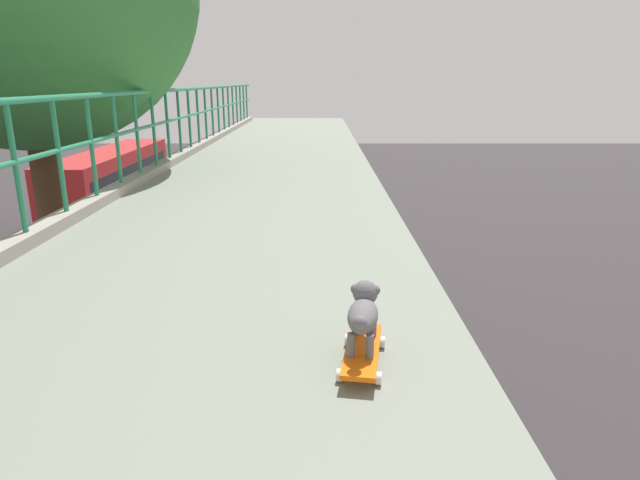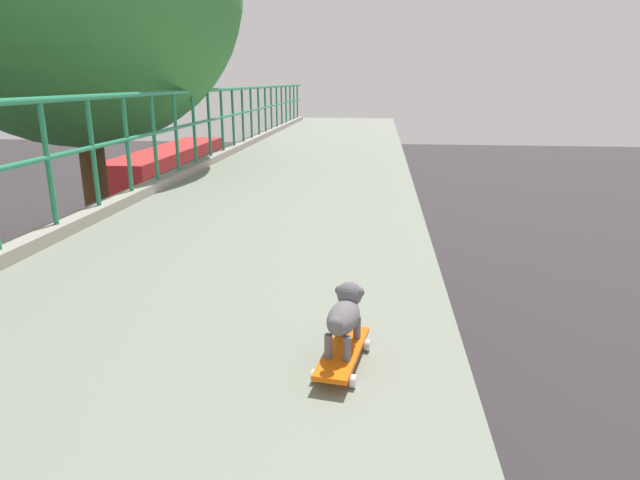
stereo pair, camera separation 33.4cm
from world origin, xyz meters
name	(u,v)px [view 1 (the left image)]	position (x,y,z in m)	size (l,w,h in m)	color
city_bus	(115,179)	(-8.48, 27.11, 1.85)	(2.50, 11.85, 3.27)	#B12221
toy_skateboard	(365,351)	(2.28, 2.06, 5.48)	(0.25, 0.54, 0.08)	#EC5D09
small_dog	(366,311)	(2.28, 2.11, 5.66)	(0.18, 0.40, 0.27)	slate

